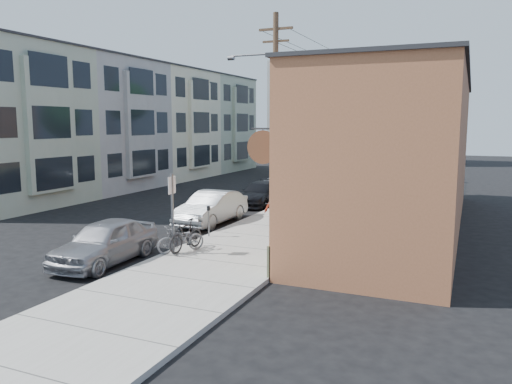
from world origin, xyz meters
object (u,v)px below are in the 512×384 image
at_px(parking_meter_near, 209,216).
at_px(patron_green, 285,223).
at_px(utility_pole_near, 274,109).
at_px(parked_bike_b, 181,239).
at_px(car_1, 212,208).
at_px(tree_leafy_far, 356,97).
at_px(car_0, 105,242).
at_px(tree_leafy_mid, 327,116).
at_px(patio_chair_b, 285,241).
at_px(bus, 312,156).
at_px(parked_bike_a, 186,235).
at_px(parking_meter_far, 283,190).
at_px(sign_post, 172,206).
at_px(tree_bare, 292,158).
at_px(patron_grey, 286,219).
at_px(car_3, 290,181).
at_px(cyclist, 276,207).
at_px(patio_chair_a, 297,238).
at_px(car_2, 260,194).

xyz_separation_m(parking_meter_near, patron_green, (3.30, -0.07, 0.01)).
bearing_deg(patron_green, utility_pole_near, -149.86).
distance_m(parked_bike_b, car_1, 5.77).
relative_size(tree_leafy_far, car_0, 1.96).
relative_size(tree_leafy_mid, patron_green, 4.08).
xyz_separation_m(patio_chair_b, bus, (-7.95, 29.16, 0.97)).
height_order(parking_meter_near, parked_bike_a, parking_meter_near).
bearing_deg(parking_meter_far, tree_leafy_mid, 85.42).
bearing_deg(car_0, parked_bike_a, 43.79).
relative_size(utility_pole_near, car_1, 2.18).
bearing_deg(patio_chair_b, sign_post, -157.04).
height_order(tree_bare, bus, tree_bare).
distance_m(parking_meter_near, patron_grey, 3.15).
relative_size(utility_pole_near, car_0, 2.29).
bearing_deg(utility_pole_near, parked_bike_b, -89.06).
distance_m(parking_meter_far, car_3, 6.10).
bearing_deg(parked_bike_b, patron_grey, 81.88).
xyz_separation_m(parking_meter_far, car_1, (-1.45, -5.71, -0.23)).
bearing_deg(car_3, parked_bike_b, -83.07).
distance_m(parking_meter_near, patio_chair_b, 3.94).
relative_size(tree_leafy_far, cyclist, 4.91).
bearing_deg(patron_grey, patio_chair_a, 57.67).
bearing_deg(cyclist, car_0, 65.59).
bearing_deg(car_1, bus, 97.37).
height_order(parking_meter_near, patron_grey, patron_grey).
bearing_deg(tree_leafy_far, utility_pole_near, -91.32).
height_order(utility_pole_near, car_0, utility_pole_near).
relative_size(patio_chair_b, parked_bike_b, 0.50).
distance_m(patron_green, parked_bike_a, 3.72).
bearing_deg(patio_chair_b, patio_chair_a, 70.38).
relative_size(patron_grey, car_3, 0.30).
bearing_deg(parked_bike_b, car_3, 129.66).
height_order(patio_chair_b, cyclist, cyclist).
distance_m(parking_meter_near, parking_meter_far, 8.65).
bearing_deg(sign_post, car_2, 97.63).
height_order(patio_chair_a, car_2, car_2).
bearing_deg(parked_bike_b, patio_chair_b, 53.81).
height_order(parking_meter_far, car_2, parking_meter_far).
distance_m(car_0, bus, 32.35).
xyz_separation_m(cyclist, car_3, (-3.43, 11.62, -0.25)).
distance_m(parking_meter_far, cyclist, 6.02).
relative_size(tree_leafy_far, car_2, 1.89).
distance_m(tree_leafy_mid, patron_green, 16.36).
bearing_deg(utility_pole_near, parking_meter_near, -91.17).
distance_m(utility_pole_near, bus, 21.83).
bearing_deg(tree_leafy_far, cyclist, -86.75).
relative_size(sign_post, bus, 0.25).
bearing_deg(utility_pole_near, sign_post, -90.24).
relative_size(patron_grey, bus, 0.15).
bearing_deg(sign_post, tree_bare, 87.72).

